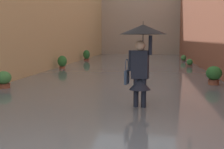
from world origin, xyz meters
name	(u,v)px	position (x,y,z in m)	size (l,w,h in m)	color
ground_plane	(129,71)	(0.00, -13.97, 0.00)	(69.84, 69.84, 0.00)	slate
flood_water	(129,69)	(0.00, -13.97, 0.09)	(8.57, 33.93, 0.19)	slate
building_facade_far	(141,14)	(0.00, -28.83, 4.29)	(11.37, 1.80, 8.57)	#A89989
person_wading	(142,49)	(-1.01, -4.26, 1.54)	(1.07, 1.07, 2.16)	black
potted_plant_mid_left	(183,59)	(-3.38, -18.65, 0.34)	(0.36, 0.36, 0.64)	#66605B
potted_plant_near_right	(87,56)	(3.49, -18.95, 0.51)	(0.49, 0.49, 0.94)	brown
potted_plant_mid_right	(4,81)	(3.47, -6.44, 0.41)	(0.48, 0.48, 0.73)	brown
potted_plant_near_left	(214,76)	(-3.37, -8.05, 0.49)	(0.53, 0.53, 0.83)	brown
potted_plant_far_left	(190,64)	(-3.39, -15.13, 0.32)	(0.34, 0.34, 0.61)	brown
potted_plant_far_right	(62,63)	(3.47, -12.86, 0.50)	(0.49, 0.49, 0.87)	#9E563D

